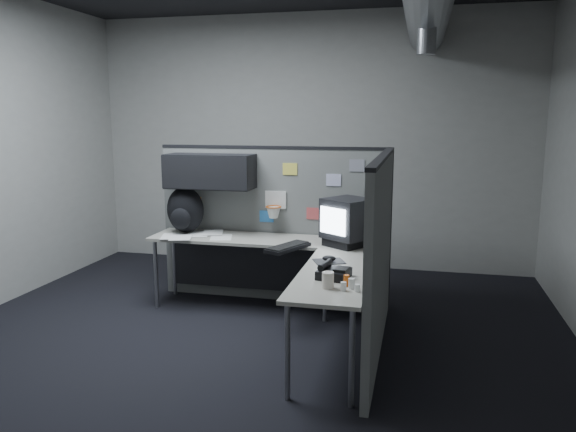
% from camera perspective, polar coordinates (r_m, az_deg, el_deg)
% --- Properties ---
extents(room, '(5.62, 5.62, 3.22)m').
position_cam_1_polar(room, '(4.37, 2.32, 12.23)').
color(room, black).
rests_on(room, ground).
extents(partition_back, '(2.44, 0.42, 1.63)m').
position_cam_1_polar(partition_back, '(5.83, -3.27, 0.88)').
color(partition_back, slate).
rests_on(partition_back, ground).
extents(partition_right, '(0.07, 2.23, 1.63)m').
position_cam_1_polar(partition_right, '(4.65, 9.32, -3.91)').
color(partition_right, slate).
rests_on(partition_right, ground).
extents(desk, '(2.31, 2.11, 0.73)m').
position_cam_1_polar(desk, '(5.31, -0.71, -4.28)').
color(desk, '#A19F92').
rests_on(desk, ground).
extents(monitor, '(0.54, 0.54, 0.45)m').
position_cam_1_polar(monitor, '(5.27, 6.12, -0.56)').
color(monitor, black).
rests_on(monitor, desk).
extents(keyboard, '(0.36, 0.52, 0.04)m').
position_cam_1_polar(keyboard, '(5.14, -0.02, -3.19)').
color(keyboard, black).
rests_on(keyboard, desk).
extents(mouse, '(0.30, 0.28, 0.05)m').
position_cam_1_polar(mouse, '(4.72, 4.19, -4.44)').
color(mouse, black).
rests_on(mouse, desk).
extents(phone, '(0.26, 0.27, 0.11)m').
position_cam_1_polar(phone, '(4.27, 4.62, -5.72)').
color(phone, black).
rests_on(phone, desk).
extents(bottles, '(0.14, 0.16, 0.08)m').
position_cam_1_polar(bottles, '(4.02, 6.22, -6.88)').
color(bottles, silver).
rests_on(bottles, desk).
extents(cup, '(0.11, 0.11, 0.12)m').
position_cam_1_polar(cup, '(4.01, 4.08, -6.53)').
color(cup, beige).
rests_on(cup, desk).
extents(papers, '(0.77, 0.64, 0.01)m').
position_cam_1_polar(papers, '(5.77, -9.22, -1.96)').
color(papers, white).
rests_on(papers, desk).
extents(backpack, '(0.45, 0.43, 0.48)m').
position_cam_1_polar(backpack, '(5.91, -10.44, 0.54)').
color(backpack, black).
rests_on(backpack, desk).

